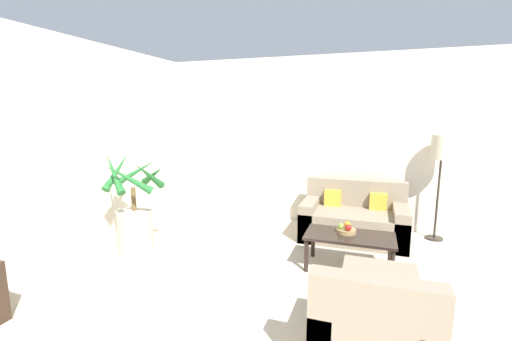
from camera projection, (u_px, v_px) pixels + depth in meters
name	position (u px, v px, depth m)	size (l,w,h in m)	color
wall_back	(373.00, 143.00, 5.28)	(8.42, 0.06, 2.70)	beige
wall_left	(31.00, 156.00, 3.65)	(0.06, 7.40, 2.70)	beige
potted_palm	(135.00, 217.00, 4.45)	(0.84, 0.85, 1.32)	#ADA393
sofa_loveseat	(353.00, 220.00, 4.94)	(1.45, 0.84, 0.82)	gray
floor_lamp	(442.00, 153.00, 4.75)	(0.29, 0.29, 1.51)	#2D2823
coffee_table	(350.00, 239.00, 3.95)	(1.01, 0.54, 0.42)	black
fruit_bowl	(346.00, 231.00, 4.01)	(0.22, 0.22, 0.05)	#997A4C
apple_red	(348.00, 228.00, 3.94)	(0.08, 0.08, 0.08)	red
apple_green	(341.00, 226.00, 4.01)	(0.07, 0.07, 0.07)	olive
orange_fruit	(348.00, 225.00, 4.04)	(0.08, 0.08, 0.08)	orange
armchair	(373.00, 331.00, 2.45)	(0.83, 0.77, 0.79)	gray
ottoman	(379.00, 290.00, 3.15)	(0.67, 0.55, 0.38)	gray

